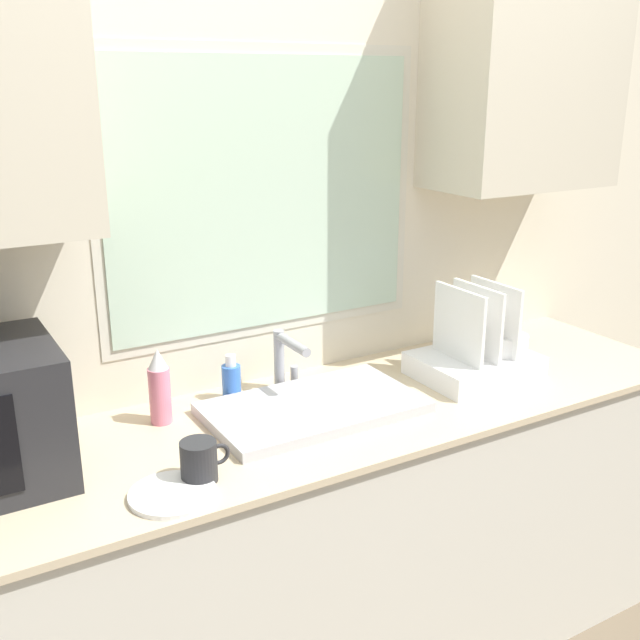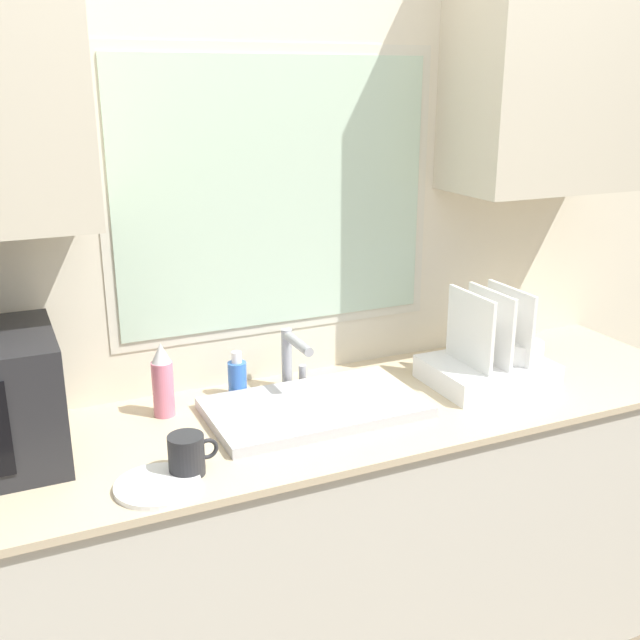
{
  "view_description": "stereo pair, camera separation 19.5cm",
  "coord_description": "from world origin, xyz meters",
  "px_view_note": "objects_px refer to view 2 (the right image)",
  "views": [
    {
      "loc": [
        -0.95,
        -1.33,
        1.76
      ],
      "look_at": [
        -0.01,
        0.27,
        1.16
      ],
      "focal_mm": 42.0,
      "sensor_mm": 36.0,
      "label": 1
    },
    {
      "loc": [
        -0.78,
        -1.42,
        1.76
      ],
      "look_at": [
        -0.01,
        0.27,
        1.16
      ],
      "focal_mm": 42.0,
      "sensor_mm": 36.0,
      "label": 2
    }
  ],
  "objects_px": {
    "dish_rack": "(491,361)",
    "faucet": "(292,355)",
    "spray_bottle": "(163,381)",
    "soap_bottle": "(237,377)",
    "mug_near_sink": "(187,455)"
  },
  "relations": [
    {
      "from": "dish_rack",
      "to": "faucet",
      "type": "bearing_deg",
      "value": 161.23
    },
    {
      "from": "dish_rack",
      "to": "spray_bottle",
      "type": "relative_size",
      "value": 1.7
    },
    {
      "from": "spray_bottle",
      "to": "soap_bottle",
      "type": "relative_size",
      "value": 1.53
    },
    {
      "from": "spray_bottle",
      "to": "soap_bottle",
      "type": "xyz_separation_m",
      "value": [
        0.22,
        0.04,
        -0.04
      ]
    },
    {
      "from": "spray_bottle",
      "to": "mug_near_sink",
      "type": "distance_m",
      "value": 0.35
    },
    {
      "from": "faucet",
      "to": "soap_bottle",
      "type": "xyz_separation_m",
      "value": [
        -0.16,
        0.03,
        -0.05
      ]
    },
    {
      "from": "soap_bottle",
      "to": "spray_bottle",
      "type": "bearing_deg",
      "value": -169.71
    },
    {
      "from": "soap_bottle",
      "to": "mug_near_sink",
      "type": "bearing_deg",
      "value": -123.16
    },
    {
      "from": "spray_bottle",
      "to": "soap_bottle",
      "type": "distance_m",
      "value": 0.23
    },
    {
      "from": "dish_rack",
      "to": "soap_bottle",
      "type": "xyz_separation_m",
      "value": [
        -0.73,
        0.22,
        -0.01
      ]
    },
    {
      "from": "soap_bottle",
      "to": "mug_near_sink",
      "type": "relative_size",
      "value": 1.14
    },
    {
      "from": "faucet",
      "to": "mug_near_sink",
      "type": "xyz_separation_m",
      "value": [
        -0.41,
        -0.36,
        -0.06
      ]
    },
    {
      "from": "faucet",
      "to": "dish_rack",
      "type": "relative_size",
      "value": 0.52
    },
    {
      "from": "faucet",
      "to": "spray_bottle",
      "type": "distance_m",
      "value": 0.39
    },
    {
      "from": "dish_rack",
      "to": "soap_bottle",
      "type": "height_order",
      "value": "dish_rack"
    }
  ]
}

